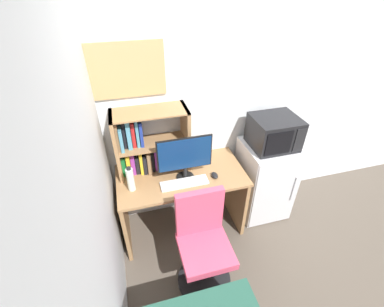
{
  "coord_description": "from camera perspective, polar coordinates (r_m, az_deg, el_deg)",
  "views": [
    {
      "loc": [
        -1.35,
        -2.23,
        2.4
      ],
      "look_at": [
        -0.84,
        -0.35,
        1.01
      ],
      "focal_mm": 24.59,
      "sensor_mm": 36.0,
      "label": 1
    }
  ],
  "objects": [
    {
      "name": "mini_fridge",
      "position": [
        3.07,
        15.41,
        -5.4
      ],
      "size": [
        0.53,
        0.53,
        0.91
      ],
      "color": "silver",
      "rests_on": "ground_plane"
    },
    {
      "name": "microwave",
      "position": [
        2.72,
        17.36,
        4.43
      ],
      "size": [
        0.44,
        0.4,
        0.31
      ],
      "color": "black",
      "rests_on": "mini_fridge"
    },
    {
      "name": "water_bottle",
      "position": [
        2.37,
        -13.19,
        -5.47
      ],
      "size": [
        0.07,
        0.07,
        0.25
      ],
      "color": "silver",
      "rests_on": "desk"
    },
    {
      "name": "monitor",
      "position": [
        2.35,
        -1.56,
        -0.53
      ],
      "size": [
        0.5,
        0.17,
        0.44
      ],
      "color": "black",
      "rests_on": "desk"
    },
    {
      "name": "wall_back",
      "position": [
        3.05,
        21.48,
        11.99
      ],
      "size": [
        6.4,
        0.04,
        2.6
      ],
      "primitive_type": "cube",
      "color": "silver",
      "rests_on": "ground_plane"
    },
    {
      "name": "wall_left",
      "position": [
        1.29,
        -21.7,
        -26.75
      ],
      "size": [
        0.04,
        4.4,
        2.6
      ],
      "primitive_type": "cube",
      "color": "silver",
      "rests_on": "ground_plane"
    },
    {
      "name": "computer_mouse",
      "position": [
        2.52,
        4.92,
        -4.73
      ],
      "size": [
        0.06,
        0.1,
        0.03
      ],
      "primitive_type": "ellipsoid",
      "color": "black",
      "rests_on": "desk"
    },
    {
      "name": "desk",
      "position": [
        2.71,
        -2.25,
        -8.32
      ],
      "size": [
        1.23,
        0.64,
        0.76
      ],
      "color": "#997047",
      "rests_on": "ground_plane"
    },
    {
      "name": "desk_chair",
      "position": [
        2.41,
        2.43,
        -19.69
      ],
      "size": [
        0.49,
        0.49,
        0.96
      ],
      "color": "black",
      "rests_on": "ground_plane"
    },
    {
      "name": "hutch_bookshelf",
      "position": [
        2.49,
        -10.87,
        2.08
      ],
      "size": [
        0.68,
        0.29,
        0.62
      ],
      "color": "#997047",
      "rests_on": "desk"
    },
    {
      "name": "keyboard",
      "position": [
        2.44,
        -1.64,
        -6.41
      ],
      "size": [
        0.44,
        0.12,
        0.02
      ],
      "primitive_type": "cube",
      "color": "silver",
      "rests_on": "desk"
    },
    {
      "name": "wall_corkboard",
      "position": [
        2.32,
        -14.47,
        16.99
      ],
      "size": [
        0.67,
        0.02,
        0.46
      ],
      "primitive_type": "cube",
      "color": "tan"
    }
  ]
}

